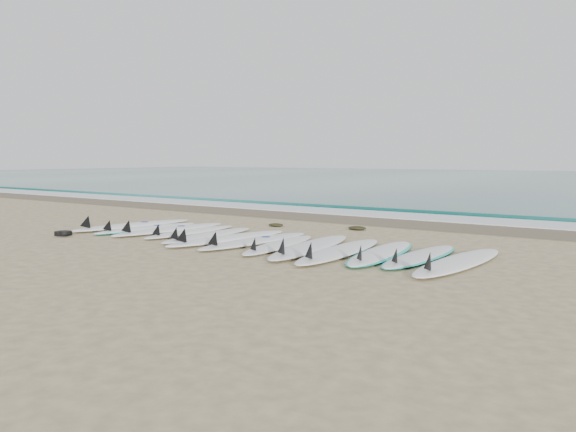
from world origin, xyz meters
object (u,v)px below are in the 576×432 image
Objects in this scene: leash_coil at (64,233)px; surfboard_12 at (457,262)px; surfboard_6 at (253,241)px; surfboard_0 at (130,225)px.

surfboard_12 is at bearing 10.54° from leash_coil.
leash_coil is (-3.59, -1.26, -0.01)m from surfboard_6.
surfboard_0 is 1.52m from leash_coil.
surfboard_6 is at bearing 19.31° from leash_coil.
surfboard_6 reaches higher than leash_coil.
surfboard_0 reaches higher than surfboard_6.
surfboard_12 is at bearing 6.04° from surfboard_6.
leash_coil is (-0.07, -1.52, -0.01)m from surfboard_0.
surfboard_0 reaches higher than leash_coil.
surfboard_0 is at bearing 87.43° from leash_coil.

